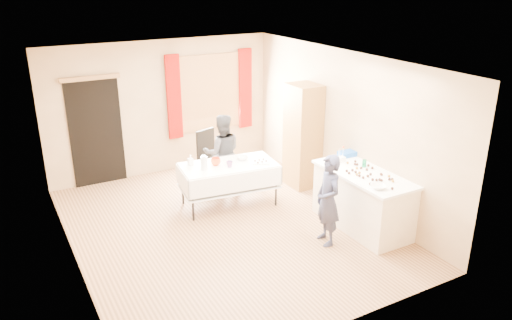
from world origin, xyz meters
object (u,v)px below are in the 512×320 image
counter (363,200)px  chair (212,168)px  cabinet (303,136)px  woman (222,153)px  girl (328,200)px  party_table (229,181)px

counter → chair: bearing=116.1°
cabinet → counter: size_ratio=1.14×
chair → woman: (0.04, -0.38, 0.41)m
counter → chair: 3.04m
chair → girl: 2.95m
cabinet → party_table: bearing=-175.2°
chair → party_table: bearing=-116.4°
party_table → chair: bearing=88.6°
chair → girl: girl is taller
counter → chair: chair is taller
girl → chair: bearing=-159.2°
chair → girl: (0.55, -2.87, 0.38)m
counter → party_table: 2.26m
counter → chair: (-1.34, 2.73, -0.15)m
girl → cabinet: bearing=165.8°
cabinet → girl: cabinet is taller
counter → girl: 0.83m
girl → woman: (-0.51, 2.49, 0.03)m
chair → woman: size_ratio=0.72×
party_table → chair: (0.15, 1.02, -0.14)m
cabinet → party_table: size_ratio=1.12×
party_table → girl: size_ratio=1.24×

